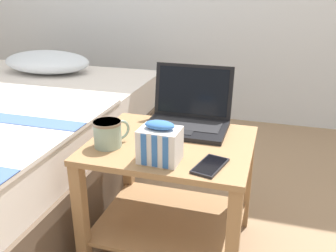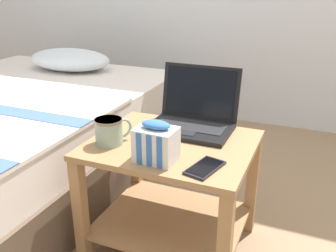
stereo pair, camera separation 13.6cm
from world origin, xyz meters
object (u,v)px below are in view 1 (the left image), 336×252
(snack_bag, at_px, (160,143))
(cell_phone, at_px, (210,166))
(laptop, at_px, (188,116))
(mug_front_left, at_px, (108,132))

(snack_bag, relative_size, cell_phone, 0.89)
(cell_phone, bearing_deg, snack_bag, -178.65)
(cell_phone, bearing_deg, laptop, 115.70)
(snack_bag, bearing_deg, laptop, 87.83)
(laptop, distance_m, snack_bag, 0.34)
(laptop, distance_m, cell_phone, 0.37)
(snack_bag, height_order, cell_phone, snack_bag)
(laptop, xyz_separation_m, snack_bag, (-0.01, -0.34, 0.02))
(mug_front_left, height_order, snack_bag, snack_bag)
(laptop, height_order, cell_phone, laptop)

